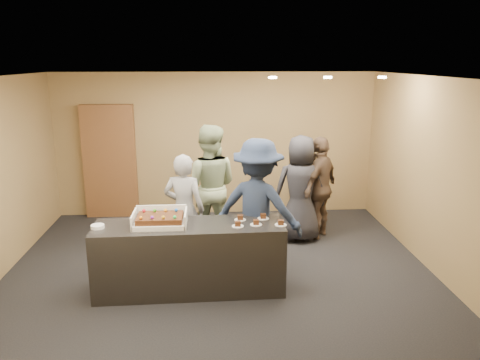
{
  "coord_description": "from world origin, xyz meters",
  "views": [
    {
      "loc": [
        -0.1,
        -6.27,
        2.93
      ],
      "look_at": [
        0.3,
        0.0,
        1.3
      ],
      "focal_mm": 35.0,
      "sensor_mm": 36.0,
      "label": 1
    }
  ],
  "objects_px": {
    "serving_counter": "(190,258)",
    "person_server_grey": "(184,210)",
    "sheet_cake": "(160,218)",
    "person_sage_man": "(209,186)",
    "storage_cabinet": "(110,162)",
    "person_dark_suit": "(300,189)",
    "cake_box": "(160,221)",
    "plate_stack": "(98,226)",
    "person_navy_man": "(258,208)",
    "person_brown_extra": "(320,187)"
  },
  "relations": [
    {
      "from": "person_brown_extra",
      "to": "storage_cabinet",
      "type": "bearing_deg",
      "value": -70.95
    },
    {
      "from": "serving_counter",
      "to": "cake_box",
      "type": "height_order",
      "value": "cake_box"
    },
    {
      "from": "person_brown_extra",
      "to": "person_dark_suit",
      "type": "height_order",
      "value": "person_dark_suit"
    },
    {
      "from": "person_server_grey",
      "to": "person_dark_suit",
      "type": "xyz_separation_m",
      "value": [
        1.84,
        0.8,
        0.06
      ]
    },
    {
      "from": "plate_stack",
      "to": "person_brown_extra",
      "type": "relative_size",
      "value": 0.1
    },
    {
      "from": "cake_box",
      "to": "person_brown_extra",
      "type": "xyz_separation_m",
      "value": [
        2.45,
        1.76,
        -0.09
      ]
    },
    {
      "from": "serving_counter",
      "to": "person_sage_man",
      "type": "relative_size",
      "value": 1.23
    },
    {
      "from": "storage_cabinet",
      "to": "sheet_cake",
      "type": "xyz_separation_m",
      "value": [
        1.24,
        -3.09,
        -0.07
      ]
    },
    {
      "from": "serving_counter",
      "to": "sheet_cake",
      "type": "relative_size",
      "value": 4.23
    },
    {
      "from": "cake_box",
      "to": "person_dark_suit",
      "type": "distance_m",
      "value": 2.65
    },
    {
      "from": "cake_box",
      "to": "plate_stack",
      "type": "xyz_separation_m",
      "value": [
        -0.76,
        -0.08,
        -0.02
      ]
    },
    {
      "from": "serving_counter",
      "to": "person_server_grey",
      "type": "height_order",
      "value": "person_server_grey"
    },
    {
      "from": "plate_stack",
      "to": "person_brown_extra",
      "type": "distance_m",
      "value": 3.71
    },
    {
      "from": "storage_cabinet",
      "to": "person_server_grey",
      "type": "xyz_separation_m",
      "value": [
        1.49,
        -2.24,
        -0.24
      ]
    },
    {
      "from": "plate_stack",
      "to": "person_navy_man",
      "type": "xyz_separation_m",
      "value": [
        2.04,
        0.5,
        0.03
      ]
    },
    {
      "from": "person_navy_man",
      "to": "person_brown_extra",
      "type": "relative_size",
      "value": 1.11
    },
    {
      "from": "sheet_cake",
      "to": "person_sage_man",
      "type": "relative_size",
      "value": 0.29
    },
    {
      "from": "storage_cabinet",
      "to": "person_sage_man",
      "type": "height_order",
      "value": "storage_cabinet"
    },
    {
      "from": "person_server_grey",
      "to": "person_sage_man",
      "type": "distance_m",
      "value": 0.79
    },
    {
      "from": "cake_box",
      "to": "sheet_cake",
      "type": "xyz_separation_m",
      "value": [
        -0.0,
        -0.02,
        0.05
      ]
    },
    {
      "from": "cake_box",
      "to": "sheet_cake",
      "type": "bearing_deg",
      "value": -90.9
    },
    {
      "from": "person_server_grey",
      "to": "person_brown_extra",
      "type": "distance_m",
      "value": 2.39
    },
    {
      "from": "storage_cabinet",
      "to": "sheet_cake",
      "type": "bearing_deg",
      "value": -68.19
    },
    {
      "from": "serving_counter",
      "to": "person_dark_suit",
      "type": "distance_m",
      "value": 2.44
    },
    {
      "from": "sheet_cake",
      "to": "plate_stack",
      "type": "relative_size",
      "value": 3.43
    },
    {
      "from": "sheet_cake",
      "to": "person_brown_extra",
      "type": "bearing_deg",
      "value": 36.07
    },
    {
      "from": "serving_counter",
      "to": "cake_box",
      "type": "xyz_separation_m",
      "value": [
        -0.36,
        0.02,
        0.5
      ]
    },
    {
      "from": "cake_box",
      "to": "person_brown_extra",
      "type": "height_order",
      "value": "person_brown_extra"
    },
    {
      "from": "cake_box",
      "to": "person_navy_man",
      "type": "xyz_separation_m",
      "value": [
        1.28,
        0.43,
        0.01
      ]
    },
    {
      "from": "serving_counter",
      "to": "person_navy_man",
      "type": "relative_size",
      "value": 1.26
    },
    {
      "from": "storage_cabinet",
      "to": "plate_stack",
      "type": "distance_m",
      "value": 3.18
    },
    {
      "from": "person_sage_man",
      "to": "serving_counter",
      "type": "bearing_deg",
      "value": 88.37
    },
    {
      "from": "sheet_cake",
      "to": "person_dark_suit",
      "type": "xyz_separation_m",
      "value": [
        2.1,
        1.65,
        -0.12
      ]
    },
    {
      "from": "storage_cabinet",
      "to": "cake_box",
      "type": "xyz_separation_m",
      "value": [
        1.24,
        -3.06,
        -0.12
      ]
    },
    {
      "from": "serving_counter",
      "to": "plate_stack",
      "type": "relative_size",
      "value": 14.5
    },
    {
      "from": "person_sage_man",
      "to": "person_navy_man",
      "type": "distance_m",
      "value": 1.27
    },
    {
      "from": "plate_stack",
      "to": "person_sage_man",
      "type": "height_order",
      "value": "person_sage_man"
    },
    {
      "from": "serving_counter",
      "to": "sheet_cake",
      "type": "distance_m",
      "value": 0.65
    },
    {
      "from": "sheet_cake",
      "to": "person_server_grey",
      "type": "xyz_separation_m",
      "value": [
        0.26,
        0.85,
        -0.18
      ]
    },
    {
      "from": "storage_cabinet",
      "to": "person_brown_extra",
      "type": "height_order",
      "value": "storage_cabinet"
    },
    {
      "from": "serving_counter",
      "to": "person_server_grey",
      "type": "xyz_separation_m",
      "value": [
        -0.1,
        0.85,
        0.37
      ]
    },
    {
      "from": "storage_cabinet",
      "to": "person_dark_suit",
      "type": "distance_m",
      "value": 3.64
    },
    {
      "from": "person_server_grey",
      "to": "person_navy_man",
      "type": "bearing_deg",
      "value": 172.93
    },
    {
      "from": "person_server_grey",
      "to": "person_dark_suit",
      "type": "relative_size",
      "value": 0.93
    },
    {
      "from": "plate_stack",
      "to": "person_dark_suit",
      "type": "xyz_separation_m",
      "value": [
        2.86,
        1.7,
        -0.04
      ]
    },
    {
      "from": "storage_cabinet",
      "to": "person_brown_extra",
      "type": "xyz_separation_m",
      "value": [
        3.69,
        -1.3,
        -0.21
      ]
    },
    {
      "from": "cake_box",
      "to": "person_dark_suit",
      "type": "bearing_deg",
      "value": 37.75
    },
    {
      "from": "storage_cabinet",
      "to": "sheet_cake",
      "type": "height_order",
      "value": "storage_cabinet"
    },
    {
      "from": "serving_counter",
      "to": "sheet_cake",
      "type": "bearing_deg",
      "value": 178.66
    },
    {
      "from": "serving_counter",
      "to": "person_server_grey",
      "type": "bearing_deg",
      "value": 95.53
    }
  ]
}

